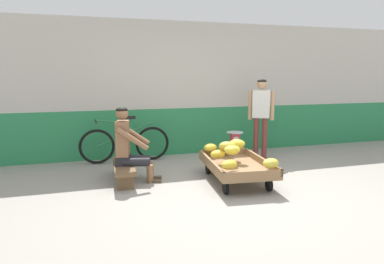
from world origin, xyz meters
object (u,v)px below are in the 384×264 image
banana_cart (236,166)px  customer_adult (261,110)px  weighing_scale (235,140)px  vendor_seated (129,145)px  plastic_crate (234,156)px  bicycle_near_left (125,143)px  low_bench (124,169)px

banana_cart → customer_adult: size_ratio=0.99×
weighing_scale → vendor_seated: bearing=-165.7°
vendor_seated → customer_adult: 2.73m
vendor_seated → plastic_crate: vendor_seated is taller
vendor_seated → bicycle_near_left: size_ratio=0.69×
low_bench → vendor_seated: (0.09, -0.02, 0.37)m
banana_cart → bicycle_near_left: bicycle_near_left is taller
low_bench → vendor_seated: 0.38m
weighing_scale → customer_adult: 0.85m
low_bench → weighing_scale: 2.12m
low_bench → customer_adult: size_ratio=0.73×
banana_cart → plastic_crate: size_ratio=4.22×
bicycle_near_left → weighing_scale: bearing=-21.6°
plastic_crate → bicycle_near_left: (-1.88, 0.75, 0.20)m
banana_cart → bicycle_near_left: (-1.47, 1.74, 0.11)m
low_bench → banana_cart: bearing=-17.4°
banana_cart → plastic_crate: banana_cart is taller
low_bench → bicycle_near_left: (0.16, 1.23, 0.15)m
vendor_seated → customer_adult: (2.60, 0.75, 0.38)m
plastic_crate → customer_adult: (0.64, 0.25, 0.80)m
plastic_crate → weighing_scale: bearing=-90.0°
vendor_seated → low_bench: bearing=167.7°
customer_adult → low_bench: bearing=-164.8°
vendor_seated → bicycle_near_left: (0.08, 1.25, -0.21)m
customer_adult → weighing_scale: bearing=-159.0°
plastic_crate → customer_adult: size_ratio=0.24×
vendor_seated → weighing_scale: bearing=14.3°
low_bench → customer_adult: bearing=15.2°
banana_cart → vendor_seated: 1.66m
low_bench → customer_adult: (2.69, 0.73, 0.75)m
banana_cart → customer_adult: bearing=49.7°
plastic_crate → customer_adult: bearing=20.9°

